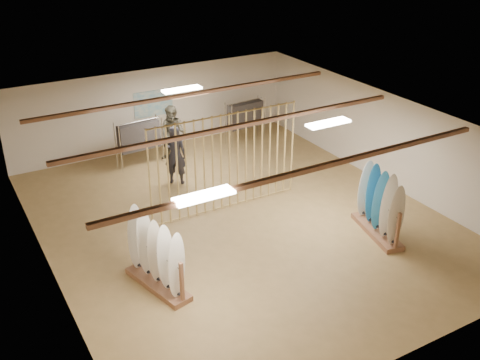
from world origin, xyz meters
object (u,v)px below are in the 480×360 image
rack_left (156,264)px  shopper_a (175,151)px  clothing_rack_b (245,115)px  clothing_rack_a (139,136)px  shopper_b (173,130)px  rack_right (379,213)px

rack_left → shopper_a: (2.51, 4.63, 0.45)m
clothing_rack_b → shopper_a: size_ratio=0.74×
rack_left → clothing_rack_b: rack_left is taller
clothing_rack_a → shopper_a: size_ratio=0.74×
shopper_a → shopper_b: bearing=-75.4°
shopper_a → rack_right: bearing=158.1°
rack_right → clothing_rack_a: (-3.77, 7.12, 0.40)m
rack_right → shopper_b: (-2.65, 6.96, 0.45)m
shopper_b → clothing_rack_a: bearing=-146.8°
rack_right → clothing_rack_b: size_ratio=1.27×
rack_left → shopper_b: bearing=49.2°
rack_right → clothing_rack_b: (0.25, 7.22, 0.39)m
rack_left → clothing_rack_b: (6.06, 6.52, 0.41)m
clothing_rack_b → shopper_b: shopper_b is taller
clothing_rack_b → shopper_a: 4.02m
clothing_rack_b → shopper_b: size_ratio=0.73×
rack_left → shopper_b: 7.02m
clothing_rack_b → shopper_a: bearing=-158.2°
rack_left → clothing_rack_a: rack_left is taller
clothing_rack_a → shopper_a: bearing=-79.3°
clothing_rack_a → rack_right: bearing=-66.4°
shopper_a → shopper_b: (0.65, 1.62, 0.01)m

